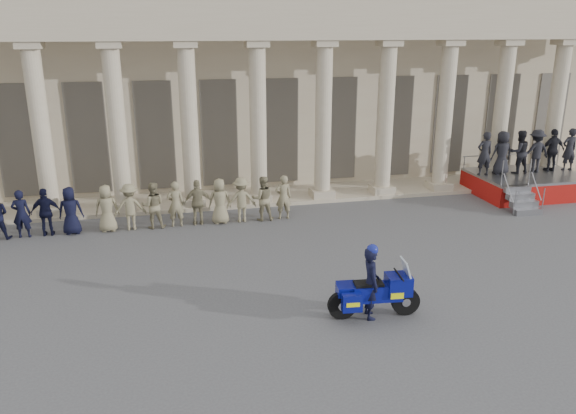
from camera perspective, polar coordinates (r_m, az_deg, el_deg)
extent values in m
plane|color=#48484B|center=(14.96, -2.64, -8.98)|extent=(90.00, 90.00, 0.00)
cube|color=tan|center=(28.36, -8.20, 13.05)|extent=(40.00, 10.00, 9.00)
cube|color=tan|center=(23.07, -6.46, 0.86)|extent=(40.00, 2.60, 0.15)
cube|color=tan|center=(21.30, -6.85, 17.79)|extent=(35.80, 1.00, 1.00)
cube|color=tan|center=(22.54, -22.88, -0.27)|extent=(0.90, 0.90, 0.30)
cylinder|color=tan|center=(21.88, -23.81, 7.10)|extent=(0.64, 0.64, 5.60)
cube|color=tan|center=(21.61, -24.79, 14.71)|extent=(0.85, 0.85, 0.24)
cube|color=tan|center=(22.19, -16.29, 0.17)|extent=(0.90, 0.90, 0.30)
cylinder|color=tan|center=(21.53, -16.97, 7.68)|extent=(0.64, 0.64, 5.60)
cube|color=tan|center=(21.25, -17.69, 15.44)|extent=(0.85, 0.85, 0.24)
cube|color=tan|center=(22.15, -9.59, 0.62)|extent=(0.90, 0.90, 0.30)
cylinder|color=tan|center=(21.48, -9.99, 8.16)|extent=(0.64, 0.64, 5.60)
cube|color=tan|center=(21.21, -10.42, 15.96)|extent=(0.85, 0.85, 0.24)
cube|color=tan|center=(22.41, -2.94, 1.05)|extent=(0.90, 0.90, 0.30)
cylinder|color=tan|center=(21.75, -3.07, 8.51)|extent=(0.64, 0.64, 5.60)
cube|color=tan|center=(21.48, -3.20, 16.22)|extent=(0.85, 0.85, 0.24)
cube|color=tan|center=(22.97, 3.46, 1.45)|extent=(0.90, 0.90, 0.30)
cylinder|color=tan|center=(22.32, 3.60, 8.74)|extent=(0.64, 0.64, 5.60)
cube|color=tan|center=(22.06, 3.75, 16.25)|extent=(0.85, 0.85, 0.24)
cube|color=tan|center=(23.79, 9.50, 1.82)|extent=(0.90, 0.90, 0.30)
cylinder|color=tan|center=(23.17, 9.87, 8.85)|extent=(0.64, 0.64, 5.60)
cube|color=tan|center=(22.92, 10.26, 16.07)|extent=(0.85, 0.85, 0.24)
cube|color=tan|center=(24.87, 15.07, 2.13)|extent=(0.90, 0.90, 0.30)
cylinder|color=tan|center=(24.27, 15.63, 8.85)|extent=(0.64, 0.64, 5.60)
cube|color=tan|center=(24.03, 16.22, 15.74)|extent=(0.85, 0.85, 0.24)
cube|color=tan|center=(26.16, 20.15, 2.41)|extent=(0.90, 0.90, 0.30)
cylinder|color=tan|center=(25.59, 20.85, 8.78)|extent=(0.64, 0.64, 5.60)
cube|color=tan|center=(25.36, 21.59, 15.29)|extent=(0.85, 0.85, 0.24)
cube|color=tan|center=(27.63, 24.71, 2.63)|extent=(0.90, 0.90, 0.30)
cylinder|color=tan|center=(27.10, 25.51, 8.66)|extent=(0.64, 0.64, 5.60)
cube|color=tan|center=(26.88, 26.36, 14.79)|extent=(0.85, 0.85, 0.24)
cube|color=black|center=(24.22, -25.77, 6.05)|extent=(1.30, 0.12, 4.20)
cube|color=black|center=(23.76, -19.65, 6.58)|extent=(1.30, 0.12, 4.20)
cube|color=black|center=(23.58, -13.34, 7.05)|extent=(1.30, 0.12, 4.20)
cube|color=black|center=(23.68, -6.99, 7.44)|extent=(1.30, 0.12, 4.20)
cube|color=black|center=(24.06, -0.77, 7.74)|extent=(1.30, 0.12, 4.20)
cube|color=black|center=(24.72, 5.19, 7.93)|extent=(1.30, 0.12, 4.20)
cube|color=black|center=(25.62, 10.80, 8.04)|extent=(1.30, 0.12, 4.20)
cube|color=black|center=(26.75, 15.98, 8.07)|extent=(1.30, 0.12, 4.20)
cube|color=black|center=(28.07, 20.71, 8.04)|extent=(1.30, 0.12, 4.20)
cube|color=black|center=(29.56, 24.99, 7.97)|extent=(1.30, 0.12, 4.20)
imported|color=black|center=(20.67, -25.46, -0.63)|extent=(0.60, 0.39, 1.65)
imported|color=black|center=(20.50, -23.35, -0.49)|extent=(0.97, 0.40, 1.65)
imported|color=black|center=(20.36, -21.22, -0.35)|extent=(0.81, 0.52, 1.65)
imported|color=#807758|center=(20.21, -17.94, -0.13)|extent=(0.81, 0.52, 1.65)
imported|color=#807758|center=(20.14, -15.75, 0.01)|extent=(1.06, 0.61, 1.65)
imported|color=#807758|center=(20.11, -13.55, 0.16)|extent=(0.80, 0.62, 1.65)
imported|color=#807758|center=(20.10, -11.34, 0.31)|extent=(0.60, 0.39, 1.65)
imported|color=#807758|center=(20.12, -9.14, 0.45)|extent=(0.97, 0.40, 1.65)
imported|color=#807758|center=(20.18, -6.94, 0.60)|extent=(0.81, 0.52, 1.65)
imported|color=#807758|center=(20.26, -4.76, 0.74)|extent=(1.06, 0.61, 1.65)
imported|color=#807758|center=(20.37, -2.60, 0.88)|extent=(0.80, 0.62, 1.65)
imported|color=#807758|center=(20.51, -0.47, 1.02)|extent=(0.60, 0.39, 1.65)
cube|color=gray|center=(25.67, 23.16, 3.03)|extent=(4.41, 3.15, 0.10)
cube|color=#9A100C|center=(24.58, 25.09, 1.10)|extent=(4.41, 0.04, 0.79)
cube|color=#9A100C|center=(24.58, 18.88, 1.84)|extent=(0.04, 3.15, 0.79)
cube|color=#9A100C|center=(27.09, 26.83, 2.28)|extent=(0.04, 3.15, 0.79)
cube|color=gray|center=(23.01, 23.17, -0.44)|extent=(1.10, 0.28, 0.22)
cube|color=gray|center=(23.17, 22.85, 0.29)|extent=(1.10, 0.28, 0.22)
cube|color=gray|center=(23.32, 22.53, 1.01)|extent=(1.10, 0.28, 0.22)
cube|color=gray|center=(23.49, 22.21, 1.73)|extent=(1.10, 0.28, 0.22)
cylinder|color=gray|center=(26.77, 21.45, 5.00)|extent=(4.41, 0.04, 0.04)
imported|color=black|center=(24.52, 19.34, 5.14)|extent=(0.66, 0.43, 1.81)
imported|color=black|center=(24.95, 20.91, 5.17)|extent=(0.88, 0.58, 1.81)
imported|color=black|center=(25.40, 22.43, 5.20)|extent=(0.88, 0.69, 1.81)
imported|color=black|center=(25.86, 23.89, 5.22)|extent=(1.17, 0.67, 1.81)
imported|color=black|center=(26.34, 25.31, 5.24)|extent=(1.06, 0.44, 1.81)
imported|color=black|center=(26.83, 26.67, 5.26)|extent=(0.66, 0.43, 1.81)
cylinder|color=black|center=(14.19, 11.85, -9.37)|extent=(0.71, 0.21, 0.70)
cylinder|color=black|center=(13.78, 5.51, -9.90)|extent=(0.71, 0.21, 0.70)
cube|color=navy|center=(13.84, 9.00, -8.50)|extent=(1.25, 0.55, 0.40)
cube|color=navy|center=(13.92, 11.14, -7.70)|extent=(0.63, 0.60, 0.48)
cube|color=silver|center=(14.02, 11.08, -8.60)|extent=(0.26, 0.34, 0.13)
cube|color=#B2BFCC|center=(13.82, 11.94, -6.29)|extent=(0.26, 0.50, 0.57)
cube|color=black|center=(13.69, 8.18, -7.78)|extent=(0.72, 0.42, 0.11)
cube|color=navy|center=(13.61, 5.77, -8.43)|extent=(0.40, 0.39, 0.23)
cube|color=navy|center=(13.42, 6.52, -9.63)|extent=(0.49, 0.28, 0.42)
cube|color=#F0EE0C|center=(13.42, 6.52, -9.63)|extent=(0.34, 0.28, 0.11)
cube|color=navy|center=(14.00, 5.87, -8.38)|extent=(0.49, 0.28, 0.42)
cube|color=#F0EE0C|center=(14.00, 5.87, -8.38)|extent=(0.34, 0.28, 0.11)
cylinder|color=silver|center=(14.08, 6.55, -9.45)|extent=(0.64, 0.16, 0.11)
cylinder|color=black|center=(13.81, 11.20, -6.75)|extent=(0.11, 0.74, 0.04)
imported|color=black|center=(13.69, 8.40, -7.63)|extent=(0.49, 0.69, 1.80)
sphere|color=navy|center=(13.35, 8.57, -4.33)|extent=(0.28, 0.28, 0.28)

